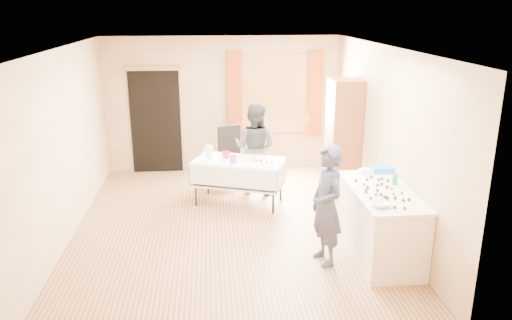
{
  "coord_description": "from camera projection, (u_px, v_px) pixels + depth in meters",
  "views": [
    {
      "loc": [
        -0.27,
        -6.78,
        3.13
      ],
      "look_at": [
        0.38,
        0.0,
        1.02
      ],
      "focal_mm": 35.0,
      "sensor_mm": 36.0,
      "label": 1
    }
  ],
  "objects": [
    {
      "name": "wall_left",
      "position": [
        64.0,
        146.0,
        6.81
      ],
      "size": [
        0.02,
        5.5,
        2.6
      ],
      "primitive_type": "cube",
      "color": "tan",
      "rests_on": "floor"
    },
    {
      "name": "bottle",
      "position": [
        207.0,
        149.0,
        8.34
      ],
      "size": [
        0.08,
        0.08,
        0.17
      ],
      "primitive_type": "imported",
      "rotation": [
        0.0,
        0.0,
        -0.04
      ],
      "color": "white",
      "rests_on": "party_table"
    },
    {
      "name": "window_pane",
      "position": [
        275.0,
        94.0,
        9.62
      ],
      "size": [
        1.2,
        0.02,
        1.4
      ],
      "primitive_type": "cube",
      "color": "white",
      "rests_on": "wall_back"
    },
    {
      "name": "chair",
      "position": [
        233.0,
        167.0,
        9.12
      ],
      "size": [
        0.56,
        0.56,
        1.05
      ],
      "rotation": [
        0.0,
        0.0,
        0.37
      ],
      "color": "black",
      "rests_on": "floor"
    },
    {
      "name": "curtain_left",
      "position": [
        235.0,
        95.0,
        9.51
      ],
      "size": [
        0.28,
        0.06,
        1.65
      ],
      "primitive_type": "cube",
      "color": "#8C3A17",
      "rests_on": "wall_back"
    },
    {
      "name": "cake_balls",
      "position": [
        382.0,
        191.0,
        6.2
      ],
      "size": [
        0.49,
        1.14,
        0.04
      ],
      "color": "#3F2314",
      "rests_on": "counter"
    },
    {
      "name": "ceiling",
      "position": [
        228.0,
        47.0,
        6.62
      ],
      "size": [
        4.5,
        5.5,
        0.02
      ],
      "primitive_type": "cube",
      "color": "white",
      "rests_on": "floor"
    },
    {
      "name": "wall_front",
      "position": [
        243.0,
        223.0,
        4.39
      ],
      "size": [
        4.5,
        0.02,
        2.6
      ],
      "primitive_type": "cube",
      "color": "tan",
      "rests_on": "floor"
    },
    {
      "name": "counter",
      "position": [
        380.0,
        223.0,
        6.43
      ],
      "size": [
        0.76,
        1.61,
        0.91
      ],
      "color": "beige",
      "rests_on": "floor"
    },
    {
      "name": "girl",
      "position": [
        327.0,
        206.0,
        6.16
      ],
      "size": [
        0.74,
        0.63,
        1.54
      ],
      "primitive_type": "imported",
      "rotation": [
        0.0,
        0.0,
        -1.32
      ],
      "color": "#2A2D46",
      "rests_on": "floor"
    },
    {
      "name": "wall_right",
      "position": [
        385.0,
        138.0,
        7.22
      ],
      "size": [
        0.02,
        5.5,
        2.6
      ],
      "primitive_type": "cube",
      "color": "tan",
      "rests_on": "floor"
    },
    {
      "name": "mixing_bowl",
      "position": [
        380.0,
        204.0,
        5.76
      ],
      "size": [
        0.3,
        0.3,
        0.05
      ],
      "primitive_type": "imported",
      "rotation": [
        0.0,
        0.0,
        0.18
      ],
      "color": "white",
      "rests_on": "counter"
    },
    {
      "name": "pitcher",
      "position": [
        209.0,
        153.0,
        8.03
      ],
      "size": [
        0.15,
        0.15,
        0.22
      ],
      "primitive_type": "cylinder",
      "rotation": [
        0.0,
        0.0,
        -0.42
      ],
      "color": "silver",
      "rests_on": "party_table"
    },
    {
      "name": "party_table",
      "position": [
        239.0,
        177.0,
        8.15
      ],
      "size": [
        1.61,
        1.19,
        0.75
      ],
      "rotation": [
        0.0,
        0.0,
        -0.35
      ],
      "color": "black",
      "rests_on": "floor"
    },
    {
      "name": "doorway",
      "position": [
        156.0,
        122.0,
        9.58
      ],
      "size": [
        0.95,
        0.04,
        2.0
      ],
      "primitive_type": "cube",
      "color": "black",
      "rests_on": "floor"
    },
    {
      "name": "cup_red",
      "position": [
        226.0,
        155.0,
        8.14
      ],
      "size": [
        0.15,
        0.15,
        0.11
      ],
      "primitive_type": "imported",
      "rotation": [
        0.0,
        0.0,
        -0.04
      ],
      "color": "red",
      "rests_on": "party_table"
    },
    {
      "name": "cabinet",
      "position": [
        343.0,
        137.0,
        8.49
      ],
      "size": [
        0.5,
        0.6,
        1.97
      ],
      "primitive_type": "cube",
      "color": "brown",
      "rests_on": "floor"
    },
    {
      "name": "window_frame",
      "position": [
        275.0,
        94.0,
        9.63
      ],
      "size": [
        1.32,
        0.06,
        1.52
      ],
      "primitive_type": "cube",
      "color": "olive",
      "rests_on": "wall_back"
    },
    {
      "name": "cup_rainbow",
      "position": [
        233.0,
        159.0,
        7.89
      ],
      "size": [
        0.22,
        0.22,
        0.12
      ],
      "primitive_type": "imported",
      "rotation": [
        0.0,
        0.0,
        -0.37
      ],
      "color": "red",
      "rests_on": "party_table"
    },
    {
      "name": "blue_basket",
      "position": [
        383.0,
        169.0,
        6.95
      ],
      "size": [
        0.31,
        0.21,
        0.08
      ],
      "primitive_type": "cube",
      "rotation": [
        0.0,
        0.0,
        -0.04
      ],
      "color": "#1B81EE",
      "rests_on": "counter"
    },
    {
      "name": "pastry_tray",
      "position": [
        267.0,
        164.0,
        7.81
      ],
      "size": [
        0.33,
        0.29,
        0.02
      ],
      "primitive_type": "cube",
      "rotation": [
        0.0,
        0.0,
        -0.38
      ],
      "color": "white",
      "rests_on": "party_table"
    },
    {
      "name": "woman",
      "position": [
        255.0,
        148.0,
        8.6
      ],
      "size": [
        1.24,
        1.2,
        1.57
      ],
      "primitive_type": "imported",
      "rotation": [
        0.0,
        0.0,
        2.68
      ],
      "color": "black",
      "rests_on": "floor"
    },
    {
      "name": "wall_back",
      "position": [
        223.0,
        105.0,
        9.64
      ],
      "size": [
        4.5,
        0.02,
        2.6
      ],
      "primitive_type": "cube",
      "color": "tan",
      "rests_on": "floor"
    },
    {
      "name": "small_bowl",
      "position": [
        259.0,
        158.0,
        8.04
      ],
      "size": [
        0.36,
        0.36,
        0.06
      ],
      "primitive_type": "imported",
      "rotation": [
        0.0,
        0.0,
        -0.64
      ],
      "color": "white",
      "rests_on": "party_table"
    },
    {
      "name": "curtain_right",
      "position": [
        315.0,
        94.0,
        9.65
      ],
      "size": [
        0.28,
        0.06,
        1.65
      ],
      "primitive_type": "cube",
      "color": "#8C3A17",
      "rests_on": "wall_back"
    },
    {
      "name": "foam_block",
      "position": [
        365.0,
        171.0,
        6.86
      ],
      "size": [
        0.17,
        0.12,
        0.08
      ],
      "primitive_type": "cube",
      "rotation": [
        0.0,
        0.0,
        0.18
      ],
      "color": "white",
      "rests_on": "counter"
    },
    {
      "name": "floor",
      "position": [
        231.0,
        227.0,
        7.4
      ],
      "size": [
        4.5,
        5.5,
        0.02
      ],
      "primitive_type": "cube",
      "color": "#9E7047",
      "rests_on": "ground"
    },
    {
      "name": "door_lintel",
      "position": [
        152.0,
        68.0,
        9.25
      ],
      "size": [
        1.05,
        0.06,
        0.08
      ],
      "primitive_type": "cube",
      "color": "olive",
      "rests_on": "wall_back"
    },
    {
      "name": "soda_can",
      "position": [
        395.0,
        180.0,
        6.46
      ],
      "size": [
        0.09,
        0.09,
        0.12
      ],
      "primitive_type": "cylinder",
      "rotation": [
        0.0,
        0.0,
        -0.43
      ],
      "color": "#13884F",
      "rests_on": "counter"
    }
  ]
}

